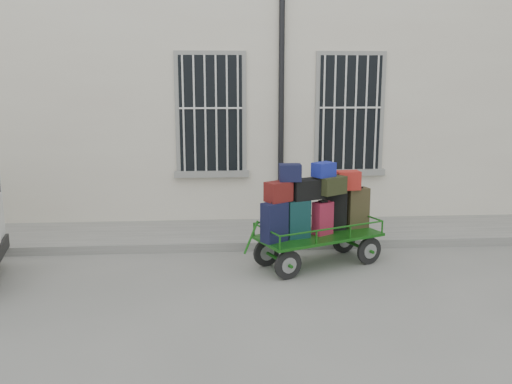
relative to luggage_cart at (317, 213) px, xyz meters
The scene contains 4 objects.
ground 1.62m from the luggage_cart, 155.81° to the right, with size 80.00×80.00×0.00m, color slate.
building 5.52m from the luggage_cart, 104.30° to the left, with size 24.00×5.15×6.00m.
sidewalk 2.21m from the luggage_cart, 127.59° to the left, with size 24.00×1.70×0.15m, color slate.
luggage_cart is the anchor object (origin of this frame).
Camera 1 is at (-0.32, -8.05, 2.99)m, focal length 40.00 mm.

